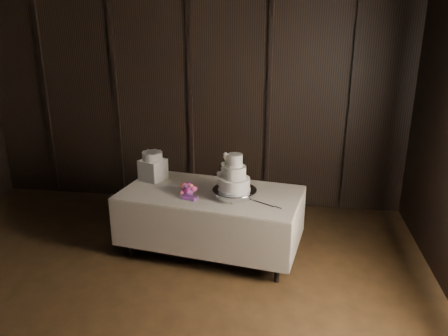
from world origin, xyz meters
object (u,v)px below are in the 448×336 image
Objects in this scene: wedding_cake at (232,176)px; box_pedestal at (153,170)px; bouquet at (187,190)px; display_table at (211,220)px; small_cake at (152,156)px; cake_stand at (234,193)px.

wedding_cake reaches higher than box_pedestal.
display_table is at bearing 25.98° from bouquet.
small_cake reaches higher than display_table.
cake_stand is at bearing 25.60° from wedding_cake.
box_pedestal is at bearing 141.21° from bouquet.
cake_stand is at bearing -21.57° from small_cake.
box_pedestal reaches higher than display_table.
wedding_cake reaches higher than cake_stand.
display_table is 1.03m from small_cake.
small_cake reaches higher than box_pedestal.
small_cake is at bearing 152.92° from wedding_cake.
wedding_cake is 1.10m from box_pedestal.
display_table is at bearing 148.22° from wedding_cake.
box_pedestal is at bearing 158.43° from cake_stand.
bouquet is at bearing -145.03° from display_table.
display_table is at bearing -21.28° from small_cake.
small_cake is (-1.04, 0.41, 0.25)m from cake_stand.
cake_stand is at bearing -13.34° from display_table.
cake_stand is 1.33× the size of bouquet.
bouquet is 1.52× the size of small_cake.
box_pedestal is (-1.01, 0.43, -0.12)m from wedding_cake.
wedding_cake is 1.09× the size of bouquet.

